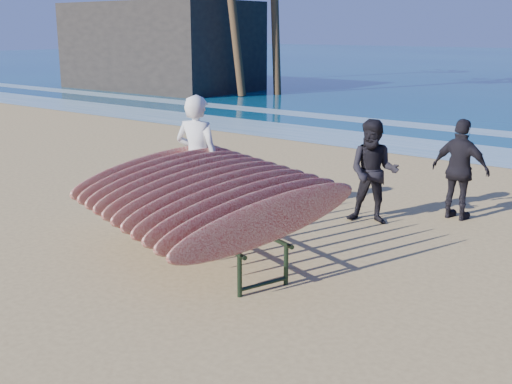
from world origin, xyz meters
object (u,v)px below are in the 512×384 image
person_dark_a (373,172)px  person_dark_b (460,170)px  building (160,46)px  surfboard_rack (200,194)px  person_white (197,159)px

person_dark_a → person_dark_b: (0.97, 1.04, -0.01)m
person_dark_a → person_dark_b: person_dark_a is taller
building → surfboard_rack: bearing=-42.1°
surfboard_rack → person_white: 1.58m
surfboard_rack → person_dark_b: (2.04, 3.79, -0.04)m
person_white → building: 23.49m
person_white → person_dark_a: 2.73m
person_dark_a → building: building is taller
surfboard_rack → building: building is taller
surfboard_rack → person_dark_b: bearing=79.4°
person_white → person_dark_b: bearing=-153.0°
surfboard_rack → building: 25.06m
surfboard_rack → person_white: person_white is taller
person_dark_b → building: size_ratio=0.17×
person_white → building: bearing=-55.2°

